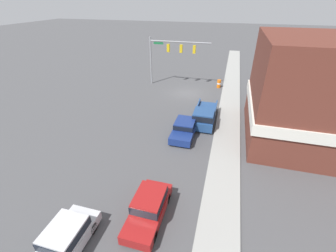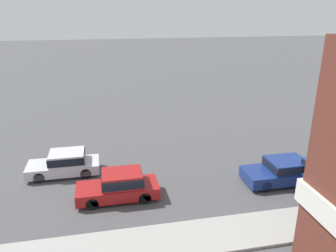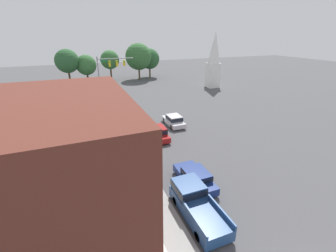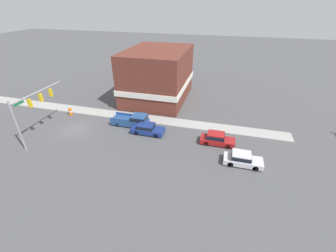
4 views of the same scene
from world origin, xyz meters
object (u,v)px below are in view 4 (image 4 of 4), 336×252
(car_lead, at_px, (147,129))
(car_oncoming, at_px, (242,159))
(construction_barrel, at_px, (70,112))
(pickup_truck_parked, at_px, (133,120))
(car_second_ahead, at_px, (217,138))

(car_lead, bearing_deg, car_oncoming, 74.18)
(car_oncoming, distance_m, construction_barrel, 27.22)
(car_oncoming, xyz_separation_m, pickup_truck_parked, (-5.10, -15.39, 0.13))
(car_second_ahead, relative_size, construction_barrel, 3.84)
(car_lead, distance_m, car_second_ahead, 9.55)
(car_oncoming, height_order, construction_barrel, car_oncoming)
(car_lead, height_order, car_oncoming, car_oncoming)
(pickup_truck_parked, bearing_deg, car_second_ahead, 82.34)
(car_second_ahead, bearing_deg, construction_barrel, -95.53)
(car_second_ahead, height_order, pickup_truck_parked, pickup_truck_parked)
(car_second_ahead, height_order, construction_barrel, car_second_ahead)
(car_lead, distance_m, pickup_truck_parked, 3.13)
(car_lead, xyz_separation_m, car_oncoming, (3.59, 12.66, 0.02))
(car_second_ahead, distance_m, construction_barrel, 23.61)
(car_lead, relative_size, pickup_truck_parked, 0.83)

